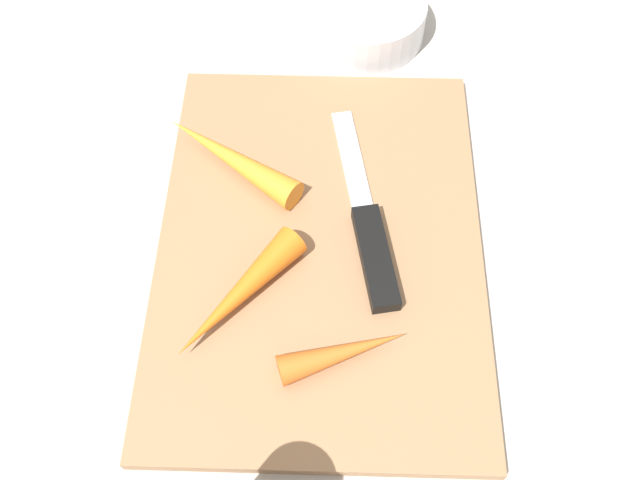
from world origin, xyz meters
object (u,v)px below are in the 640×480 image
(cutting_board, at_px, (320,244))
(small_bowl, at_px, (366,18))
(carrot_shortest, at_px, (343,352))
(carrot_medium, at_px, (239,294))
(carrot_longest, at_px, (231,157))
(knife, at_px, (372,243))

(cutting_board, height_order, small_bowl, small_bowl)
(small_bowl, bearing_deg, carrot_shortest, 176.77)
(carrot_shortest, xyz_separation_m, small_bowl, (0.35, -0.02, -0.00))
(carrot_medium, bearing_deg, carrot_shortest, 100.18)
(cutting_board, distance_m, carrot_medium, 0.08)
(carrot_longest, distance_m, small_bowl, 0.21)
(knife, xyz_separation_m, small_bowl, (0.26, 0.00, 0.00))
(carrot_longest, bearing_deg, small_bowl, -88.41)
(small_bowl, bearing_deg, carrot_longest, 146.97)
(knife, height_order, carrot_medium, carrot_medium)
(carrot_longest, bearing_deg, cutting_board, 171.93)
(carrot_shortest, bearing_deg, carrot_medium, 132.73)
(cutting_board, bearing_deg, small_bowl, -8.87)
(knife, xyz_separation_m, carrot_shortest, (-0.09, 0.02, 0.01))
(carrot_medium, bearing_deg, knife, 155.76)
(knife, relative_size, carrot_medium, 1.59)
(carrot_medium, bearing_deg, carrot_longest, -133.33)
(cutting_board, relative_size, carrot_shortest, 3.79)
(cutting_board, relative_size, carrot_medium, 2.87)
(cutting_board, bearing_deg, knife, -97.26)
(cutting_board, distance_m, small_bowl, 0.25)
(carrot_shortest, bearing_deg, cutting_board, 82.23)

